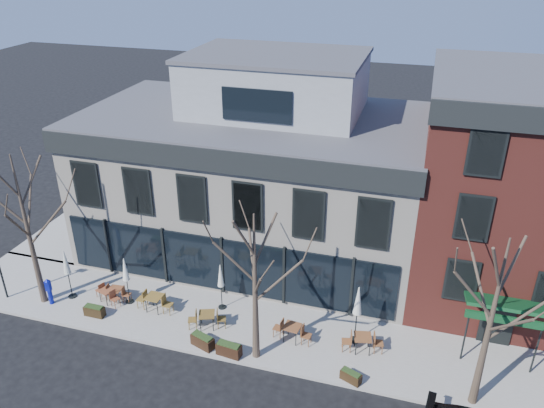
# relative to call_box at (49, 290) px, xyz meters

# --- Properties ---
(ground) EXTENTS (120.00, 120.00, 0.00)m
(ground) POSITION_rel_call_box_xyz_m (7.99, 3.29, -0.93)
(ground) COLOR black
(ground) RESTS_ON ground
(sidewalk_front) EXTENTS (33.50, 4.70, 0.15)m
(sidewalk_front) POSITION_rel_call_box_xyz_m (11.24, 1.14, -0.85)
(sidewalk_front) COLOR gray
(sidewalk_front) RESTS_ON ground
(sidewalk_side) EXTENTS (4.50, 12.00, 0.15)m
(sidewalk_side) POSITION_rel_call_box_xyz_m (-3.26, 9.29, -0.85)
(sidewalk_side) COLOR gray
(sidewalk_side) RESTS_ON ground
(corner_building) EXTENTS (18.39, 10.39, 11.10)m
(corner_building) POSITION_rel_call_box_xyz_m (8.07, 8.35, 3.80)
(corner_building) COLOR silver
(corner_building) RESTS_ON ground
(red_brick_building) EXTENTS (8.20, 11.78, 11.18)m
(red_brick_building) POSITION_rel_call_box_xyz_m (20.99, 8.27, 4.71)
(red_brick_building) COLOR maroon
(red_brick_building) RESTS_ON ground
(tree_corner) EXTENTS (3.93, 3.98, 7.92)m
(tree_corner) POSITION_rel_call_box_xyz_m (-0.49, 0.08, 3.32)
(tree_corner) COLOR #382B21
(tree_corner) RESTS_ON sidewalk_front
(tree_mid) EXTENTS (3.50, 3.55, 7.04)m
(tree_mid) POSITION_rel_call_box_xyz_m (11.00, -0.62, 2.86)
(tree_mid) COLOR #382B21
(tree_mid) RESTS_ON sidewalk_front
(tree_right) EXTENTS (3.72, 3.77, 7.48)m
(tree_right) POSITION_rel_call_box_xyz_m (20.00, -0.62, 3.09)
(tree_right) COLOR #382B21
(tree_right) RESTS_ON sidewalk_front
(call_box) EXTENTS (0.29, 0.29, 1.47)m
(call_box) POSITION_rel_call_box_xyz_m (0.00, 0.00, 0.00)
(call_box) COLOR #0B1494
(call_box) RESTS_ON sidewalk_front
(cafe_set_0) EXTENTS (1.68, 1.00, 0.87)m
(cafe_set_0) POSITION_rel_call_box_xyz_m (2.64, 0.95, -0.33)
(cafe_set_0) COLOR brown
(cafe_set_0) RESTS_ON sidewalk_front
(cafe_set_1) EXTENTS (1.61, 0.69, 0.84)m
(cafe_set_1) POSITION_rel_call_box_xyz_m (2.97, 1.19, -0.35)
(cafe_set_1) COLOR brown
(cafe_set_1) RESTS_ON sidewalk_front
(cafe_set_2) EXTENTS (1.92, 0.79, 1.01)m
(cafe_set_2) POSITION_rel_call_box_xyz_m (5.25, 1.00, -0.26)
(cafe_set_2) COLOR brown
(cafe_set_2) RESTS_ON sidewalk_front
(cafe_set_3) EXTENTS (1.85, 1.04, 0.96)m
(cafe_set_3) POSITION_rel_call_box_xyz_m (8.20, 0.53, -0.29)
(cafe_set_3) COLOR brown
(cafe_set_3) RESTS_ON sidewalk_front
(cafe_set_4) EXTENTS (1.87, 0.81, 0.97)m
(cafe_set_4) POSITION_rel_call_box_xyz_m (12.24, 0.81, -0.28)
(cafe_set_4) COLOR brown
(cafe_set_4) RESTS_ON sidewalk_front
(cafe_set_5) EXTENTS (1.92, 0.89, 0.98)m
(cafe_set_5) POSITION_rel_call_box_xyz_m (15.39, 1.01, -0.27)
(cafe_set_5) COLOR brown
(cafe_set_5) RESTS_ON sidewalk_front
(umbrella_0) EXTENTS (0.44, 0.44, 2.75)m
(umbrella_0) POSITION_rel_call_box_xyz_m (0.66, 0.77, 1.16)
(umbrella_0) COLOR black
(umbrella_0) RESTS_ON sidewalk_front
(umbrella_1) EXTENTS (0.41, 0.41, 2.57)m
(umbrella_1) POSITION_rel_call_box_xyz_m (3.70, 1.21, 1.04)
(umbrella_1) COLOR black
(umbrella_1) RESTS_ON sidewalk_front
(umbrella_2) EXTENTS (0.40, 0.40, 2.50)m
(umbrella_2) POSITION_rel_call_box_xyz_m (8.32, 2.11, 0.99)
(umbrella_2) COLOR black
(umbrella_2) RESTS_ON sidewalk_front
(umbrella_4) EXTENTS (0.47, 0.47, 2.95)m
(umbrella_4) POSITION_rel_call_box_xyz_m (14.99, 1.58, 1.30)
(umbrella_4) COLOR black
(umbrella_4) RESTS_ON sidewalk_front
(planter_0) EXTENTS (1.00, 0.40, 0.56)m
(planter_0) POSITION_rel_call_box_xyz_m (2.63, -0.21, -0.50)
(planter_0) COLOR black
(planter_0) RESTS_ON sidewalk_front
(planter_1) EXTENTS (1.18, 0.77, 0.61)m
(planter_1) POSITION_rel_call_box_xyz_m (8.51, -0.73, -0.47)
(planter_1) COLOR black
(planter_1) RESTS_ON sidewalk_front
(planter_2) EXTENTS (1.15, 0.56, 0.62)m
(planter_2) POSITION_rel_call_box_xyz_m (9.83, -0.91, -0.47)
(planter_2) COLOR black
(planter_2) RESTS_ON sidewalk_front
(planter_3) EXTENTS (0.95, 0.66, 0.49)m
(planter_3) POSITION_rel_call_box_xyz_m (15.20, -0.91, -0.53)
(planter_3) COLOR black
(planter_3) RESTS_ON sidewalk_front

